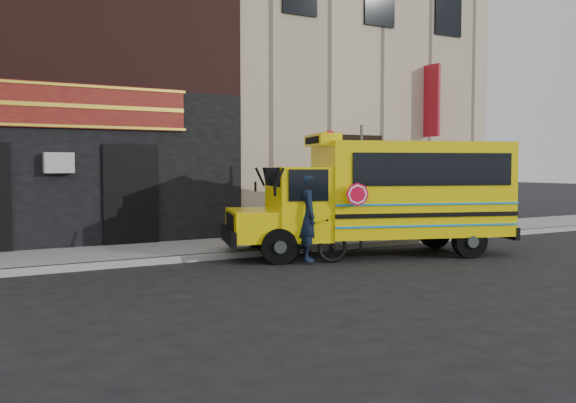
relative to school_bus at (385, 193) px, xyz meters
The scene contains 8 objects.
ground 2.68m from the school_bus, 146.00° to the right, with size 120.00×120.00×0.00m, color black.
curb 2.70m from the school_bus, 143.53° to the left, with size 40.00×0.20×0.15m, color gray.
sidewalk 3.69m from the school_bus, 122.75° to the left, with size 40.00×3.00×0.15m, color slate.
building 10.48m from the school_bus, 101.56° to the left, with size 20.00×10.70×12.00m.
school_bus is the anchor object (origin of this frame).
sign_pole 1.19m from the school_bus, 82.18° to the left, with size 0.09×0.28×3.24m.
bicycle 2.55m from the school_bus, behind, with size 0.50×1.76×1.06m, color black.
cyclist 2.40m from the school_bus, behind, with size 0.73×0.48×2.00m, color black.
Camera 1 is at (-8.13, -11.00, 2.19)m, focal length 40.00 mm.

